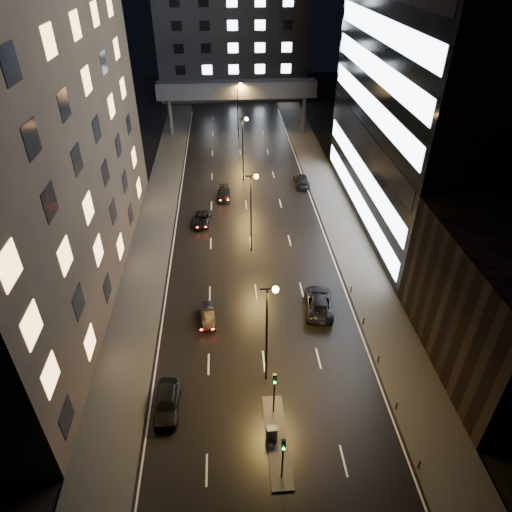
# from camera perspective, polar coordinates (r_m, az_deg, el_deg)

# --- Properties ---
(ground) EXTENTS (160.00, 160.00, 0.00)m
(ground) POSITION_cam_1_polar(r_m,az_deg,el_deg) (66.37, -1.25, 6.43)
(ground) COLOR black
(ground) RESTS_ON ground
(sidewalk_left) EXTENTS (5.00, 110.00, 0.15)m
(sidewalk_left) POSITION_cam_1_polar(r_m,az_deg,el_deg) (62.67, -12.51, 3.80)
(sidewalk_left) COLOR #383533
(sidewalk_left) RESTS_ON ground
(sidewalk_right) EXTENTS (5.00, 110.00, 0.15)m
(sidewalk_right) POSITION_cam_1_polar(r_m,az_deg,el_deg) (63.76, 10.33, 4.65)
(sidewalk_right) COLOR #383533
(sidewalk_right) RESTS_ON ground
(building_right_low) EXTENTS (10.00, 18.00, 12.00)m
(building_right_low) POSITION_cam_1_polar(r_m,az_deg,el_deg) (43.73, 28.46, -5.72)
(building_right_low) COLOR black
(building_right_low) RESTS_ON ground
(building_right_glass) EXTENTS (20.00, 36.00, 45.00)m
(building_right_glass) POSITION_cam_1_polar(r_m,az_deg,el_deg) (61.76, 24.85, 23.59)
(building_right_glass) COLOR black
(building_right_glass) RESTS_ON ground
(building_far) EXTENTS (34.00, 14.00, 25.00)m
(building_far) POSITION_cam_1_polar(r_m,az_deg,el_deg) (118.00, -3.01, 25.37)
(building_far) COLOR #333335
(building_far) RESTS_ON ground
(skybridge) EXTENTS (30.00, 3.00, 10.00)m
(skybridge) POSITION_cam_1_polar(r_m,az_deg,el_deg) (91.43, -2.39, 20.01)
(skybridge) COLOR #333335
(skybridge) RESTS_ON ground
(median_island) EXTENTS (1.60, 8.00, 0.15)m
(median_island) POSITION_cam_1_polar(r_m,az_deg,el_deg) (37.46, 2.62, -21.96)
(median_island) COLOR #383533
(median_island) RESTS_ON ground
(traffic_signal_near) EXTENTS (0.28, 0.34, 4.40)m
(traffic_signal_near) POSITION_cam_1_polar(r_m,az_deg,el_deg) (36.49, 2.31, -16.08)
(traffic_signal_near) COLOR black
(traffic_signal_near) RESTS_ON median_island
(traffic_signal_far) EXTENTS (0.28, 0.34, 4.40)m
(traffic_signal_far) POSITION_cam_1_polar(r_m,az_deg,el_deg) (33.31, 3.39, -23.39)
(traffic_signal_far) COLOR black
(traffic_signal_far) RESTS_ON median_island
(bollard_row) EXTENTS (0.12, 25.12, 0.90)m
(bollard_row) POSITION_cam_1_polar(r_m,az_deg,el_deg) (41.75, 16.03, -14.92)
(bollard_row) COLOR black
(bollard_row) RESTS_ON ground
(streetlight_near) EXTENTS (1.45, 0.50, 10.15)m
(streetlight_near) POSITION_cam_1_polar(r_m,az_deg,el_deg) (36.38, 1.63, -8.41)
(streetlight_near) COLOR black
(streetlight_near) RESTS_ON ground
(streetlight_mid_a) EXTENTS (1.45, 0.50, 10.15)m
(streetlight_mid_a) POSITION_cam_1_polar(r_m,az_deg,el_deg) (52.74, -0.45, 6.53)
(streetlight_mid_a) COLOR black
(streetlight_mid_a) RESTS_ON ground
(streetlight_mid_b) EXTENTS (1.45, 0.50, 10.15)m
(streetlight_mid_b) POSITION_cam_1_polar(r_m,az_deg,el_deg) (71.00, -1.54, 14.12)
(streetlight_mid_b) COLOR black
(streetlight_mid_b) RESTS_ON ground
(streetlight_far) EXTENTS (1.45, 0.50, 10.15)m
(streetlight_far) POSITION_cam_1_polar(r_m,az_deg,el_deg) (89.99, -2.20, 18.56)
(streetlight_far) COLOR black
(streetlight_far) RESTS_ON ground
(car_away_a) EXTENTS (1.96, 4.83, 1.64)m
(car_away_a) POSITION_cam_1_polar(r_m,az_deg,el_deg) (39.14, -11.06, -17.49)
(car_away_a) COLOR black
(car_away_a) RESTS_ON ground
(car_away_b) EXTENTS (1.85, 4.02, 1.28)m
(car_away_b) POSITION_cam_1_polar(r_m,az_deg,el_deg) (46.07, -6.07, -7.39)
(car_away_b) COLOR black
(car_away_b) RESTS_ON ground
(car_away_c) EXTENTS (2.53, 4.74, 1.27)m
(car_away_c) POSITION_cam_1_polar(r_m,az_deg,el_deg) (61.75, -6.77, 4.54)
(car_away_c) COLOR black
(car_away_c) RESTS_ON ground
(car_away_d) EXTENTS (1.87, 4.48, 1.29)m
(car_away_d) POSITION_cam_1_polar(r_m,az_deg,el_deg) (68.13, -4.02, 7.75)
(car_away_d) COLOR black
(car_away_d) RESTS_ON ground
(car_toward_a) EXTENTS (3.48, 6.25, 1.65)m
(car_toward_a) POSITION_cam_1_polar(r_m,az_deg,el_deg) (47.46, 7.83, -5.77)
(car_toward_a) COLOR black
(car_toward_a) RESTS_ON ground
(car_toward_b) EXTENTS (2.09, 5.11, 1.48)m
(car_toward_b) POSITION_cam_1_polar(r_m,az_deg,el_deg) (72.26, 5.73, 9.38)
(car_toward_b) COLOR black
(car_toward_b) RESTS_ON ground
(utility_cabinet) EXTENTS (0.80, 0.54, 1.25)m
(utility_cabinet) POSITION_cam_1_polar(r_m,az_deg,el_deg) (36.91, 1.97, -21.24)
(utility_cabinet) COLOR #48484A
(utility_cabinet) RESTS_ON median_island
(cone_a) EXTENTS (0.42, 0.42, 0.48)m
(cone_a) POSITION_cam_1_polar(r_m,az_deg,el_deg) (36.96, 1.91, -22.63)
(cone_a) COLOR orange
(cone_a) RESTS_ON ground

